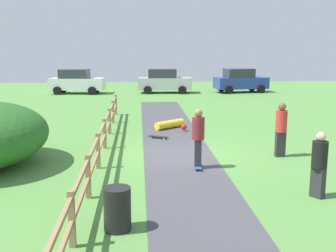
% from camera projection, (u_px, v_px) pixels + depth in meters
% --- Properties ---
extents(ground_plane, '(60.00, 60.00, 0.00)m').
position_uv_depth(ground_plane, '(179.00, 156.00, 14.32)').
color(ground_plane, '#568E42').
extents(asphalt_path, '(2.40, 28.00, 0.02)m').
position_uv_depth(asphalt_path, '(179.00, 156.00, 14.32)').
color(asphalt_path, '#47474C').
rests_on(asphalt_path, ground_plane).
extents(wooden_fence, '(0.12, 18.12, 1.10)m').
position_uv_depth(wooden_fence, '(102.00, 138.00, 14.02)').
color(wooden_fence, '#997A51').
rests_on(wooden_fence, ground_plane).
extents(trash_bin, '(0.56, 0.56, 0.90)m').
position_uv_depth(trash_bin, '(117.00, 209.00, 8.49)').
color(trash_bin, black).
rests_on(trash_bin, ground_plane).
extents(skater_riding, '(0.41, 0.81, 1.82)m').
position_uv_depth(skater_riding, '(198.00, 135.00, 12.67)').
color(skater_riding, '#265999').
rests_on(skater_riding, asphalt_path).
extents(skater_fallen, '(1.44, 1.47, 0.36)m').
position_uv_depth(skater_fallen, '(171.00, 124.00, 18.99)').
color(skater_fallen, yellow).
rests_on(skater_fallen, asphalt_path).
extents(skateboard_loose, '(0.81, 0.51, 0.08)m').
position_uv_depth(skateboard_loose, '(158.00, 137.00, 16.96)').
color(skateboard_loose, black).
rests_on(skateboard_loose, asphalt_path).
extents(bystander_black, '(0.53, 0.53, 1.66)m').
position_uv_depth(bystander_black, '(319.00, 162.00, 10.25)').
color(bystander_black, '#2D2D33').
rests_on(bystander_black, ground_plane).
extents(bystander_red, '(0.39, 0.39, 1.84)m').
position_uv_depth(bystander_red, '(281.00, 127.00, 14.07)').
color(bystander_red, '#2D2D33').
rests_on(bystander_red, ground_plane).
extents(parked_car_blue, '(4.41, 2.49, 1.92)m').
position_uv_depth(parked_car_blue, '(240.00, 81.00, 33.83)').
color(parked_car_blue, '#283D99').
rests_on(parked_car_blue, ground_plane).
extents(parked_car_white, '(4.35, 2.33, 1.92)m').
position_uv_depth(parked_car_white, '(77.00, 81.00, 32.96)').
color(parked_car_white, silver).
rests_on(parked_car_white, ground_plane).
extents(parked_car_silver, '(4.29, 2.19, 1.92)m').
position_uv_depth(parked_car_silver, '(164.00, 81.00, 33.43)').
color(parked_car_silver, '#B7B7BC').
rests_on(parked_car_silver, ground_plane).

